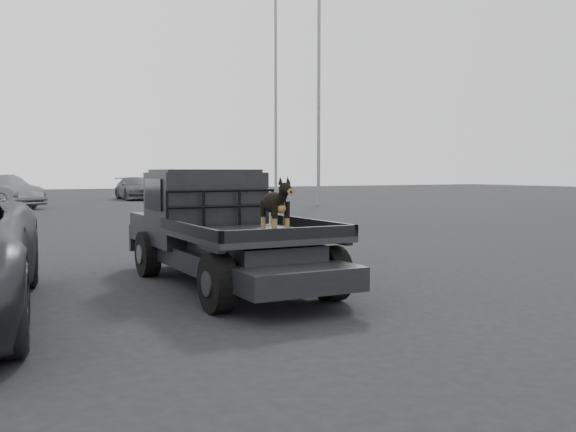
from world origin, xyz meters
name	(u,v)px	position (x,y,z in m)	size (l,w,h in m)	color
ground	(313,318)	(0.00, 0.00, 0.00)	(120.00, 120.00, 0.00)	black
flatbed_ute	(227,256)	(-0.10, 2.48, 0.46)	(2.00, 5.40, 0.92)	black
ute_cab	(205,196)	(-0.10, 3.43, 1.36)	(1.72, 1.30, 0.88)	black
headache_rack	(222,208)	(-0.10, 2.68, 1.20)	(1.80, 0.08, 0.55)	black
dog	(275,207)	(0.02, 1.06, 1.29)	(0.32, 0.60, 0.74)	black
distant_car_a	(0,192)	(-1.82, 26.84, 0.80)	(1.70, 4.87, 1.60)	#545459
distant_car_b	(136,188)	(6.35, 33.37, 0.70)	(1.96, 4.83, 1.40)	#434348
floodlight_mid	(319,71)	(13.24, 22.51, 6.94)	(1.08, 0.28, 12.70)	slate
floodlight_far	(276,60)	(14.67, 30.40, 8.81)	(1.08, 0.28, 16.41)	slate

